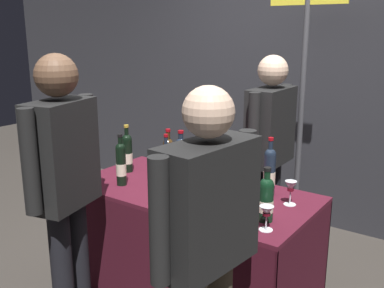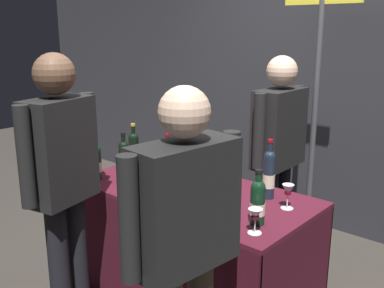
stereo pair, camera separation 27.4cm
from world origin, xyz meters
The scene contains 19 objects.
back_partition centered at (0.00, 1.71, 1.34)m, with size 7.93×0.12×2.67m, color #2D2D33.
tasting_table centered at (0.00, 0.00, 0.54)m, with size 1.54×0.78×0.78m.
featured_wine_bottle centered at (0.59, -0.15, 0.90)m, with size 0.08×0.08×0.30m.
display_bottle_0 centered at (-0.18, -0.03, 0.92)m, with size 0.07×0.07×0.34m.
display_bottle_1 centered at (-0.43, -0.19, 0.92)m, with size 0.07×0.07×0.34m.
display_bottle_2 centered at (0.14, 0.09, 0.93)m, with size 0.07×0.07×0.35m.
display_bottle_3 centered at (0.43, 0.20, 0.93)m, with size 0.07×0.07×0.36m.
display_bottle_4 centered at (-0.59, 0.04, 0.92)m, with size 0.07×0.07×0.34m.
display_bottle_5 centered at (-0.34, 0.19, 0.91)m, with size 0.08×0.08×0.32m.
display_bottle_6 centered at (-0.23, 0.20, 0.92)m, with size 0.08×0.08×0.32m.
display_bottle_7 centered at (-0.62, -0.27, 0.91)m, with size 0.08×0.08×0.30m.
wine_glass_near_vendor centered at (0.60, 0.13, 0.88)m, with size 0.07×0.07×0.14m.
wine_glass_mid centered at (0.64, -0.25, 0.87)m, with size 0.07×0.07×0.13m.
flower_vase centered at (0.32, -0.18, 0.90)m, with size 0.08×0.09×0.36m.
brochure_stand centered at (0.01, 0.23, 0.86)m, with size 0.18×0.01×0.17m, color silver.
vendor_presenter centered at (0.16, 0.77, 0.95)m, with size 0.22×0.62×1.59m.
taster_foreground_right centered at (0.58, -0.71, 0.93)m, with size 0.26×0.64×1.56m.
taster_foreground_left centered at (-0.36, -0.69, 0.98)m, with size 0.29×0.55×1.65m.
booth_signpost centered at (0.22, 1.19, 1.30)m, with size 0.60×0.04×2.11m.
Camera 2 is at (1.75, -2.00, 1.77)m, focal length 41.78 mm.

